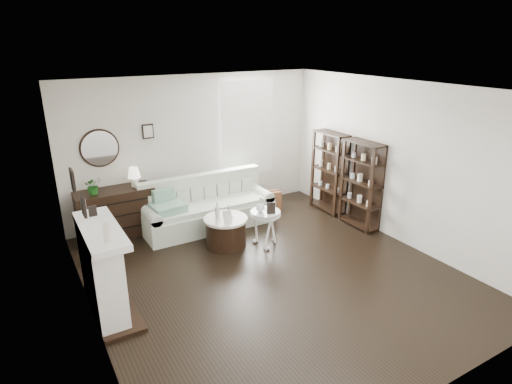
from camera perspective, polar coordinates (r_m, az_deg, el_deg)
room at (r=8.49m, az=-3.42°, el=8.18°), size 5.50×5.50×5.50m
fireplace at (r=5.78m, az=-19.74°, el=-10.13°), size 0.50×1.40×1.84m
shelf_unit_far at (r=8.62m, az=9.75°, el=2.64°), size 0.30×0.80×1.60m
shelf_unit_near at (r=7.99m, az=13.85°, el=0.95°), size 0.30×0.80×1.60m
sofa at (r=7.98m, az=-6.52°, el=-2.37°), size 2.40×0.83×0.93m
quilt at (r=7.53m, az=-11.68°, el=-2.08°), size 0.60×0.51×0.14m
suitcase at (r=8.67m, az=1.45°, el=-1.22°), size 0.60×0.28×0.39m
dresser at (r=7.87m, az=-18.14°, el=-2.68°), size 1.29×0.55×0.86m
table_lamp at (r=7.74m, az=-15.92°, el=1.95°), size 0.24×0.24×0.35m
potted_plant at (r=7.57m, az=-20.88°, el=0.81°), size 0.29×0.26×0.30m
drum_table at (r=7.20m, az=-4.03°, el=-5.29°), size 0.73×0.73×0.51m
pedestal_table at (r=7.10m, az=1.28°, el=-2.97°), size 0.51×0.51×0.61m
eiffel_drum at (r=7.14m, az=-3.69°, el=-2.53°), size 0.11×0.11×0.18m
bottle_drum at (r=6.90m, az=-5.17°, el=-2.73°), size 0.08×0.08×0.33m
card_frame_drum at (r=6.89m, az=-3.80°, el=-3.27°), size 0.17×0.09×0.21m
eiffel_ped at (r=7.12m, az=1.84°, el=-1.70°), size 0.12×0.12×0.17m
flask_ped at (r=7.00m, az=0.58°, el=-1.63°), size 0.15×0.15×0.27m
card_frame_ped at (r=6.95m, az=2.02°, el=-2.19°), size 0.15×0.10×0.19m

